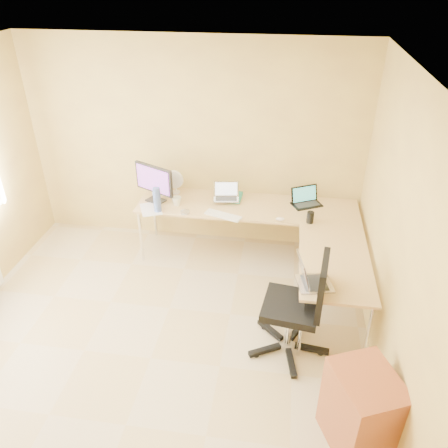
# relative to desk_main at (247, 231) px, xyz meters

# --- Properties ---
(floor) EXTENTS (4.50, 4.50, 0.00)m
(floor) POSITION_rel_desk_main_xyz_m (-0.72, -1.85, -0.36)
(floor) COLOR #C4AF8C
(floor) RESTS_ON ground
(ceiling) EXTENTS (4.50, 4.50, 0.00)m
(ceiling) POSITION_rel_desk_main_xyz_m (-0.72, -1.85, 2.24)
(ceiling) COLOR white
(ceiling) RESTS_ON ground
(wall_back) EXTENTS (4.50, 0.00, 4.50)m
(wall_back) POSITION_rel_desk_main_xyz_m (-0.72, 0.40, 0.93)
(wall_back) COLOR #D8BE62
(wall_back) RESTS_ON ground
(wall_right) EXTENTS (0.00, 4.50, 4.50)m
(wall_right) POSITION_rel_desk_main_xyz_m (1.38, -1.85, 0.93)
(wall_right) COLOR #D8BE62
(wall_right) RESTS_ON ground
(desk_main) EXTENTS (2.65, 0.70, 0.73)m
(desk_main) POSITION_rel_desk_main_xyz_m (0.00, 0.00, 0.00)
(desk_main) COLOR tan
(desk_main) RESTS_ON ground
(desk_return) EXTENTS (0.70, 1.30, 0.73)m
(desk_return) POSITION_rel_desk_main_xyz_m (0.98, -1.00, 0.00)
(desk_return) COLOR tan
(desk_return) RESTS_ON ground
(monitor) EXTENTS (0.57, 0.40, 0.47)m
(monitor) POSITION_rel_desk_main_xyz_m (-1.13, -0.05, 0.60)
(monitor) COLOR black
(monitor) RESTS_ON desk_main
(book_stack) EXTENTS (0.20, 0.27, 0.04)m
(book_stack) POSITION_rel_desk_main_xyz_m (-0.18, 0.15, 0.39)
(book_stack) COLOR teal
(book_stack) RESTS_ON desk_main
(laptop_center) EXTENTS (0.34, 0.28, 0.20)m
(laptop_center) POSITION_rel_desk_main_xyz_m (-0.27, 0.04, 0.51)
(laptop_center) COLOR #B2B1B7
(laptop_center) RESTS_ON desk_main
(laptop_black) EXTENTS (0.42, 0.38, 0.22)m
(laptop_black) POSITION_rel_desk_main_xyz_m (0.71, 0.12, 0.47)
(laptop_black) COLOR black
(laptop_black) RESTS_ON desk_main
(keyboard) EXTENTS (0.45, 0.26, 0.02)m
(keyboard) POSITION_rel_desk_main_xyz_m (-0.25, -0.30, 0.38)
(keyboard) COLOR white
(keyboard) RESTS_ON desk_main
(mouse) EXTENTS (0.10, 0.07, 0.04)m
(mouse) POSITION_rel_desk_main_xyz_m (0.40, -0.30, 0.38)
(mouse) COLOR silver
(mouse) RESTS_ON desk_main
(mug) EXTENTS (0.15, 0.15, 0.11)m
(mug) POSITION_rel_desk_main_xyz_m (-0.84, -0.11, 0.42)
(mug) COLOR white
(mug) RESTS_ON desk_main
(cd_stack) EXTENTS (0.11, 0.11, 0.03)m
(cd_stack) POSITION_rel_desk_main_xyz_m (-0.70, -0.30, 0.38)
(cd_stack) COLOR silver
(cd_stack) RESTS_ON desk_main
(water_bottle) EXTENTS (0.10, 0.10, 0.31)m
(water_bottle) POSITION_rel_desk_main_xyz_m (-1.03, -0.30, 0.52)
(water_bottle) COLOR #495FA4
(water_bottle) RESTS_ON desk_main
(papers) EXTENTS (0.35, 0.40, 0.01)m
(papers) POSITION_rel_desk_main_xyz_m (-1.13, -0.26, 0.37)
(papers) COLOR silver
(papers) RESTS_ON desk_main
(white_box) EXTENTS (0.25, 0.20, 0.08)m
(white_box) POSITION_rel_desk_main_xyz_m (-1.13, 0.20, 0.40)
(white_box) COLOR silver
(white_box) RESTS_ON desk_main
(desk_fan) EXTENTS (0.27, 0.27, 0.29)m
(desk_fan) POSITION_rel_desk_main_xyz_m (-0.93, 0.20, 0.51)
(desk_fan) COLOR silver
(desk_fan) RESTS_ON desk_main
(black_cup) EXTENTS (0.10, 0.10, 0.14)m
(black_cup) POSITION_rel_desk_main_xyz_m (0.74, -0.30, 0.43)
(black_cup) COLOR black
(black_cup) RESTS_ON desk_main
(laptop_return) EXTENTS (0.42, 0.36, 0.24)m
(laptop_return) POSITION_rel_desk_main_xyz_m (0.76, -1.41, 0.49)
(laptop_return) COLOR #B7B4C8
(laptop_return) RESTS_ON desk_return
(office_chair) EXTENTS (0.74, 0.74, 1.10)m
(office_chair) POSITION_rel_desk_main_xyz_m (0.57, -1.51, 0.14)
(office_chair) COLOR black
(office_chair) RESTS_ON ground
(cabinet) EXTENTS (0.61, 0.66, 0.74)m
(cabinet) POSITION_rel_desk_main_xyz_m (1.13, -2.43, -0.01)
(cabinet) COLOR #A7734A
(cabinet) RESTS_ON ground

